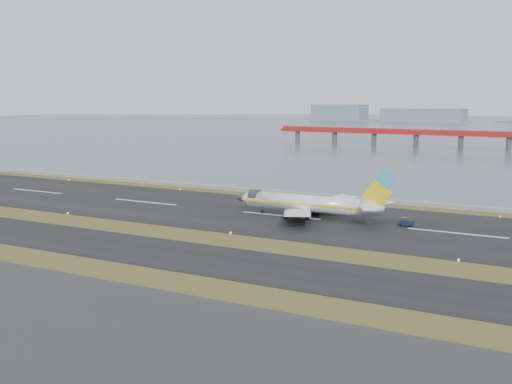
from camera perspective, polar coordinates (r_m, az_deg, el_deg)
ground at (r=123.90m, az=-4.07°, el=-4.38°), size 1000.00×1000.00×0.00m
taxiway_strip at (r=114.31m, az=-7.37°, el=-5.50°), size 1000.00×18.00×0.10m
runway_strip at (r=149.37m, az=2.22°, el=-2.12°), size 1000.00×45.00×0.10m
seawall at (r=176.22m, az=6.63°, el=-0.40°), size 1000.00×2.50×1.00m
red_pier at (r=354.67m, az=21.59°, el=4.63°), size 260.00×5.00×10.20m
airliner at (r=146.02m, az=4.90°, el=-1.04°), size 38.52×32.89×12.80m
pushback_tug at (r=140.91m, az=13.18°, el=-2.63°), size 2.93×1.74×1.88m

